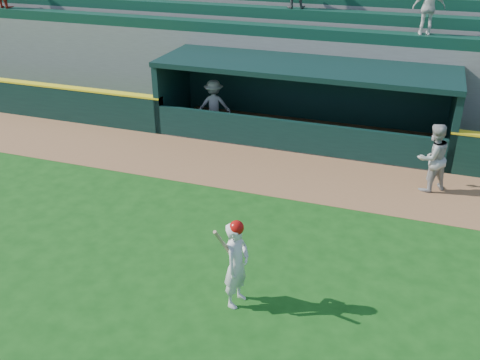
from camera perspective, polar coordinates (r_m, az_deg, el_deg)
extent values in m
plane|color=#144711|center=(11.40, -2.70, -9.28)|extent=(120.00, 120.00, 0.00)
cube|color=brown|center=(15.41, 4.06, 0.87)|extent=(40.00, 3.00, 0.01)
imported|color=#A2A29D|center=(14.88, 19.87, 2.24)|extent=(1.15, 1.12, 1.87)
imported|color=#9C9C97|center=(18.25, -2.80, 7.99)|extent=(1.27, 0.98, 1.73)
cube|color=slate|center=(17.90, 6.49, 4.58)|extent=(9.00, 2.60, 0.04)
cube|color=black|center=(18.98, -7.13, 9.46)|extent=(0.20, 2.60, 2.30)
cube|color=black|center=(17.18, 21.85, 5.88)|extent=(0.20, 2.60, 2.30)
cube|color=black|center=(18.72, 7.61, 9.19)|extent=(9.40, 0.20, 2.30)
cube|color=black|center=(17.16, 6.90, 11.91)|extent=(9.40, 2.80, 0.16)
cube|color=black|center=(16.61, 5.59, 4.64)|extent=(9.00, 0.16, 1.00)
cube|color=brown|center=(18.55, 7.11, 6.11)|extent=(8.40, 0.45, 0.10)
cube|color=slate|center=(19.13, 8.01, 10.49)|extent=(34.00, 0.85, 2.91)
cube|color=#0F3828|center=(18.63, 8.25, 15.23)|extent=(34.00, 0.60, 0.36)
cube|color=slate|center=(19.87, 8.58, 11.74)|extent=(34.00, 0.85, 3.36)
cube|color=#0F3828|center=(19.37, 8.89, 16.97)|extent=(34.00, 0.60, 0.36)
cube|color=slate|center=(20.63, 9.11, 12.89)|extent=(34.00, 0.85, 3.81)
cube|color=slate|center=(21.40, 9.60, 13.96)|extent=(34.00, 0.85, 4.26)
cube|color=slate|center=(22.17, 10.07, 14.96)|extent=(34.00, 0.85, 4.71)
cube|color=slate|center=(22.96, 10.51, 15.89)|extent=(34.00, 0.85, 5.16)
cube|color=slate|center=(23.75, 10.92, 16.75)|extent=(34.00, 0.85, 5.61)
cube|color=slate|center=(24.31, 11.15, 16.95)|extent=(34.50, 0.30, 5.61)
imported|color=silver|center=(18.14, 19.50, 16.97)|extent=(1.01, 0.54, 1.64)
imported|color=silver|center=(9.97, -0.36, -9.02)|extent=(0.51, 0.69, 1.74)
sphere|color=#AB0D09|center=(9.53, -0.37, -5.11)|extent=(0.27, 0.27, 0.27)
cylinder|color=tan|center=(9.53, -1.84, -6.75)|extent=(0.20, 0.51, 0.76)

